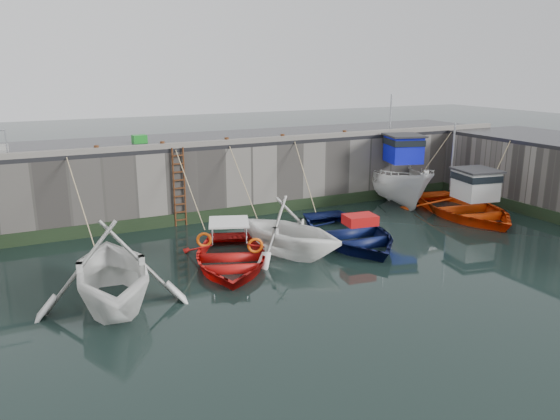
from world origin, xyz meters
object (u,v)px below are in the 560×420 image
boat_near_blacktrim (288,253)px  bollard_c (227,141)px  bollard_d (283,137)px  bollard_e (344,133)px  ladder (179,188)px  fish_crate (139,139)px  boat_far_orange (466,207)px  bollard_b (162,145)px  boat_near_navy (349,241)px  boat_far_white (397,181)px  boat_near_white (114,303)px  bollard_a (97,149)px  boat_near_blue (230,264)px

boat_near_blacktrim → bollard_c: 6.24m
bollard_d → bollard_e: 3.20m
ladder → fish_crate: (-0.96, 2.33, 1.73)m
bollard_c → fish_crate: bearing=147.7°
boat_far_orange → bollard_b: boat_far_orange is taller
boat_near_blacktrim → boat_near_navy: 2.68m
fish_crate → bollard_c: bearing=-36.2°
boat_far_white → boat_near_navy: bearing=-126.2°
boat_near_white → bollard_a: (0.82, 6.84, 3.30)m
fish_crate → bollard_c: 3.74m
bollard_e → fish_crate: bearing=167.4°
bollard_a → bollard_c: size_ratio=1.00×
boat_far_orange → bollard_b: 13.09m
boat_near_blacktrim → bollard_a: bollard_a is taller
boat_near_white → boat_near_blue: 4.23m
boat_far_orange → boat_near_navy: bearing=-163.6°
bollard_b → bollard_d: (5.30, 0.00, 0.00)m
bollard_b → bollard_c: size_ratio=1.00×
boat_near_white → bollard_b: bearing=70.4°
bollard_b → boat_near_white: bearing=-115.9°
boat_far_orange → bollard_e: bearing=138.6°
ladder → boat_near_navy: size_ratio=0.57×
boat_near_blacktrim → bollard_d: 6.70m
boat_far_orange → bollard_a: size_ratio=23.60×
boat_near_blacktrim → boat_near_blue: bearing=158.6°
boat_near_navy → bollard_a: (-8.03, 5.09, 3.30)m
boat_near_white → fish_crate: fish_crate is taller
bollard_c → boat_near_blacktrim: bearing=-88.3°
boat_near_navy → boat_near_blacktrim: bearing=-168.3°
fish_crate → boat_far_white: bearing=-17.8°
boat_near_blue → boat_near_blacktrim: boat_near_blacktrim is taller
boat_near_white → boat_far_white: (14.33, 5.99, 1.00)m
boat_near_white → bollard_b: size_ratio=17.67×
boat_near_blacktrim → boat_far_white: size_ratio=0.68×
bollard_c → bollard_d: size_ratio=1.00×
boat_far_white → bollard_b: 11.28m
bollard_a → bollard_b: bearing=0.0°
ladder → bollard_e: bollard_e is taller
ladder → boat_near_navy: (5.03, -4.76, -1.59)m
boat_near_blue → bollard_d: (4.65, 5.41, 3.30)m
ladder → bollard_a: size_ratio=11.43×
boat_far_orange → bollard_d: size_ratio=23.60×
boat_near_white → boat_near_blacktrim: (6.18, 1.55, 0.00)m
ladder → bollard_c: 2.81m
bollard_b → bollard_e: bearing=0.0°
bollard_d → boat_near_blacktrim: bearing=-114.8°
boat_near_navy → bollard_e: bollard_e is taller
boat_near_blue → boat_far_orange: (11.34, 1.05, 0.40)m
boat_far_orange → bollard_a: 15.41m
bollard_a → boat_near_blue: bearing=-59.8°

